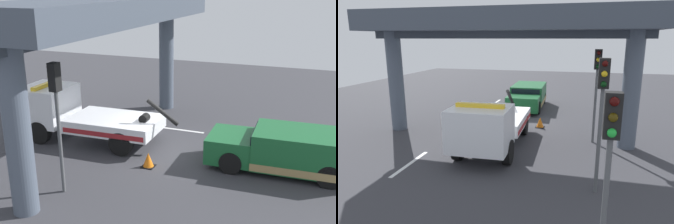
% 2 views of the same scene
% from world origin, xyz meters
% --- Properties ---
extents(ground_plane, '(60.00, 40.00, 0.10)m').
position_xyz_m(ground_plane, '(0.00, 0.00, -0.05)').
color(ground_plane, '#38383D').
extents(lane_stripe_west, '(2.60, 0.16, 0.01)m').
position_xyz_m(lane_stripe_west, '(-6.00, -2.69, 0.00)').
color(lane_stripe_west, silver).
rests_on(lane_stripe_west, ground).
extents(lane_stripe_mid, '(2.60, 0.16, 0.01)m').
position_xyz_m(lane_stripe_mid, '(0.00, -2.69, 0.00)').
color(lane_stripe_mid, silver).
rests_on(lane_stripe_mid, ground).
extents(lane_stripe_east, '(2.60, 0.16, 0.01)m').
position_xyz_m(lane_stripe_east, '(6.00, -2.69, 0.00)').
color(lane_stripe_east, silver).
rests_on(lane_stripe_east, ground).
extents(tow_truck_white, '(7.29, 2.58, 2.46)m').
position_xyz_m(tow_truck_white, '(3.86, 0.03, 1.20)').
color(tow_truck_white, white).
rests_on(tow_truck_white, ground).
extents(towed_van_green, '(5.26, 2.35, 1.58)m').
position_xyz_m(towed_van_green, '(-5.22, -0.00, 0.78)').
color(towed_van_green, '#195B2D').
rests_on(towed_van_green, ground).
extents(overpass_structure, '(3.60, 13.76, 6.16)m').
position_xyz_m(overpass_structure, '(1.84, 0.00, 5.31)').
color(overpass_structure, '#4C5666').
rests_on(overpass_structure, ground).
extents(traffic_light_near, '(0.39, 0.32, 4.40)m').
position_xyz_m(traffic_light_near, '(1.52, 4.41, 3.20)').
color(traffic_light_near, '#515456').
rests_on(traffic_light_near, ground).
extents(traffic_light_far, '(0.39, 0.32, 4.31)m').
position_xyz_m(traffic_light_far, '(6.52, 4.41, 3.14)').
color(traffic_light_far, '#515456').
rests_on(traffic_light_far, ground).
extents(traffic_light_mid, '(0.39, 0.32, 3.90)m').
position_xyz_m(traffic_light_mid, '(10.02, 4.41, 2.86)').
color(traffic_light_mid, '#515456').
rests_on(traffic_light_mid, ground).
extents(traffic_cone_orange, '(0.48, 0.48, 0.57)m').
position_xyz_m(traffic_cone_orange, '(-0.36, 1.60, 0.27)').
color(traffic_cone_orange, orange).
rests_on(traffic_cone_orange, ground).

